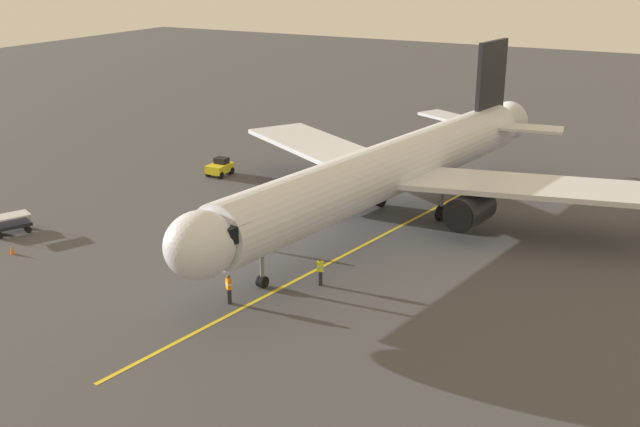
% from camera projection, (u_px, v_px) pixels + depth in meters
% --- Properties ---
extents(ground_plane, '(220.00, 220.00, 0.00)m').
position_uv_depth(ground_plane, '(387.00, 229.00, 53.25)').
color(ground_plane, '#424244').
extents(apron_lead_in_line, '(6.54, 39.54, 0.01)m').
position_uv_depth(apron_lead_in_line, '(351.00, 252.00, 49.13)').
color(apron_lead_in_line, yellow).
rests_on(apron_lead_in_line, ground).
extents(airplane, '(34.37, 40.25, 11.50)m').
position_uv_depth(airplane, '(392.00, 169.00, 53.03)').
color(airplane, silver).
rests_on(airplane, ground).
extents(ground_crew_marshaller, '(0.47, 0.44, 1.71)m').
position_uv_depth(ground_crew_marshaller, '(229.00, 289.00, 41.68)').
color(ground_crew_marshaller, '#23232D').
rests_on(ground_crew_marshaller, ground).
extents(ground_crew_wing_walker, '(0.47, 0.40, 1.71)m').
position_uv_depth(ground_crew_wing_walker, '(320.00, 271.00, 43.97)').
color(ground_crew_wing_walker, '#23232D').
rests_on(ground_crew_wing_walker, ground).
extents(ground_crew_loader, '(0.41, 0.26, 1.71)m').
position_uv_depth(ground_crew_loader, '(252.00, 235.00, 49.47)').
color(ground_crew_loader, '#23232D').
rests_on(ground_crew_loader, ground).
extents(tug_near_nose, '(1.56, 2.31, 1.50)m').
position_uv_depth(tug_near_nose, '(220.00, 167.00, 65.69)').
color(tug_near_nose, yellow).
rests_on(tug_near_nose, ground).
extents(baggage_cart_starboard_side, '(2.38, 2.95, 1.27)m').
position_uv_depth(baggage_cart_starboard_side, '(10.00, 224.00, 52.24)').
color(baggage_cart_starboard_side, black).
rests_on(baggage_cart_starboard_side, ground).
extents(safety_cone_nose_left, '(0.32, 0.32, 0.55)m').
position_uv_depth(safety_cone_nose_left, '(194.00, 242.00, 50.02)').
color(safety_cone_nose_left, '#F2590F').
rests_on(safety_cone_nose_left, ground).
extents(safety_cone_nose_right, '(0.32, 0.32, 0.55)m').
position_uv_depth(safety_cone_nose_right, '(12.00, 250.00, 48.69)').
color(safety_cone_nose_right, '#F2590F').
rests_on(safety_cone_nose_right, ground).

